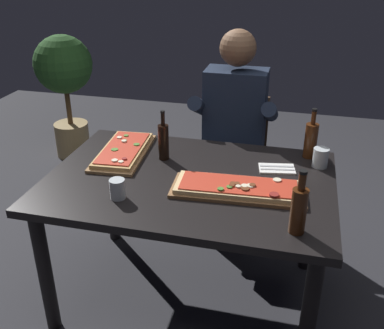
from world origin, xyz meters
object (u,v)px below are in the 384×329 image
tumbler_far_side (320,159)px  vinegar_bottle_green (163,141)px  potted_plant_corner (65,79)px  seated_diner (233,126)px  tumbler_near_camera (118,190)px  wine_bottle_dark (299,209)px  oil_bottle_amber (311,139)px  diner_chair (235,155)px  dining_table (190,195)px  pizza_rectangular_front (238,188)px  pizza_rectangular_left (123,151)px

tumbler_far_side → vinegar_bottle_green: bearing=-172.7°
vinegar_bottle_green → potted_plant_corner: 1.89m
tumbler_far_side → potted_plant_corner: bearing=149.6°
seated_diner → tumbler_far_side: bearing=-40.8°
seated_diner → potted_plant_corner: seated_diner is taller
potted_plant_corner → tumbler_near_camera: bearing=-55.4°
wine_bottle_dark → seated_diner: (-0.43, 1.07, -0.11)m
wine_bottle_dark → oil_bottle_amber: wine_bottle_dark is taller
diner_chair → tumbler_near_camera: bearing=-108.1°
wine_bottle_dark → tumbler_near_camera: 0.80m
oil_bottle_amber → tumbler_near_camera: bearing=-141.8°
dining_table → potted_plant_corner: (-1.51, 1.53, 0.07)m
wine_bottle_dark → tumbler_far_side: (0.09, 0.62, -0.06)m
pizza_rectangular_front → tumbler_far_side: 0.52m
vinegar_bottle_green → diner_chair: 0.81m
oil_bottle_amber → tumbler_far_side: oil_bottle_amber is taller
dining_table → wine_bottle_dark: bearing=-32.7°
wine_bottle_dark → tumbler_far_side: wine_bottle_dark is taller
vinegar_bottle_green → seated_diner: seated_diner is taller
pizza_rectangular_left → vinegar_bottle_green: (0.23, 0.00, 0.08)m
pizza_rectangular_front → vinegar_bottle_green: vinegar_bottle_green is taller
pizza_rectangular_front → potted_plant_corner: 2.39m
wine_bottle_dark → potted_plant_corner: size_ratio=0.25×
oil_bottle_amber → dining_table: bearing=-145.3°
pizza_rectangular_front → dining_table: bearing=162.6°
dining_table → potted_plant_corner: potted_plant_corner is taller
dining_table → wine_bottle_dark: 0.66m
pizza_rectangular_front → oil_bottle_amber: size_ratio=2.32×
tumbler_near_camera → dining_table: bearing=44.5°
vinegar_bottle_green → seated_diner: (0.29, 0.55, -0.10)m
potted_plant_corner → dining_table: bearing=-45.5°
wine_bottle_dark → potted_plant_corner: (-2.03, 1.87, -0.13)m
oil_bottle_amber → vinegar_bottle_green: size_ratio=1.01×
dining_table → diner_chair: (0.10, 0.86, -0.16)m
pizza_rectangular_front → oil_bottle_amber: bearing=56.5°
diner_chair → seated_diner: size_ratio=0.65×
tumbler_far_side → diner_chair: size_ratio=0.12×
pizza_rectangular_front → potted_plant_corner: potted_plant_corner is taller
wine_bottle_dark → oil_bottle_amber: (0.04, 0.73, -0.01)m
vinegar_bottle_green → pizza_rectangular_front: bearing=-30.6°
diner_chair → tumbler_far_side: bearing=-47.5°
pizza_rectangular_front → seated_diner: bearing=100.8°
seated_diner → dining_table: bearing=-97.6°
pizza_rectangular_left → vinegar_bottle_green: bearing=0.4°
pizza_rectangular_left → oil_bottle_amber: (0.98, 0.21, 0.08)m
oil_bottle_amber → seated_diner: bearing=143.6°
dining_table → pizza_rectangular_left: (-0.42, 0.18, 0.11)m
oil_bottle_amber → diner_chair: size_ratio=0.31×
tumbler_near_camera → diner_chair: 1.21m
vinegar_bottle_green → tumbler_far_side: size_ratio=2.68×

